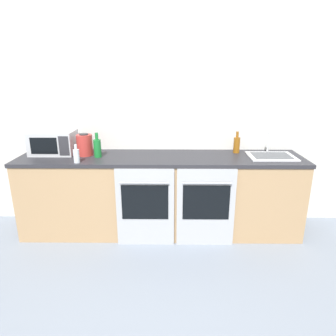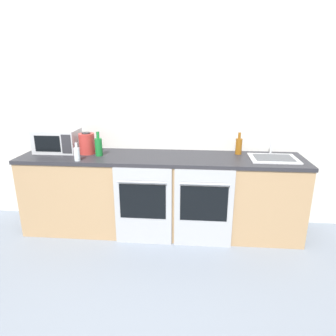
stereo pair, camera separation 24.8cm
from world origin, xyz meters
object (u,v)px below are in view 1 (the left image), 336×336
Objects in this scene: bottle_clear at (76,156)px; bottle_green at (97,148)px; bottle_amber at (237,144)px; sink at (271,156)px; oven_right at (206,207)px; kettle at (85,145)px; microwave at (53,143)px; oven_left at (145,207)px.

bottle_green is (0.17, 0.22, 0.03)m from bottle_clear.
bottle_amber is 0.50× the size of sink.
bottle_amber reaches higher than oven_right.
kettle is (-1.35, 0.38, 0.59)m from oven_right.
microwave is 1.99× the size of kettle.
microwave reaches higher than oven_left.
microwave is 2.48m from sink.
bottle_green is at bearing -14.24° from microwave.
oven_left is 3.54× the size of kettle.
kettle is 0.49× the size of sink.
bottle_green is at bearing 150.85° from oven_left.
oven_left is 1.78× the size of microwave.
bottle_green reaches higher than microwave.
kettle reaches higher than oven_left.
oven_right is at bearing -14.25° from microwave.
oven_left is at bearing -29.15° from bottle_green.
oven_right is at bearing -14.26° from bottle_green.
microwave is at bearing 135.92° from bottle_clear.
oven_left is 1.74× the size of sink.
bottle_green reaches higher than oven_right.
oven_right is 1.47m from bottle_clear.
bottle_amber is 1.60m from bottle_green.
microwave is 0.52m from bottle_clear.
bottle_clear is (-1.36, 0.08, 0.55)m from oven_right.
bottle_clear is 0.71× the size of bottle_green.
oven_right is 1.36m from bottle_green.
bottle_amber is (2.13, 0.07, -0.03)m from microwave.
bottle_amber reaches higher than oven_left.
oven_left is 3.48× the size of bottle_amber.
microwave is at bearing 157.90° from oven_left.
bottle_clear is (-0.71, 0.08, 0.55)m from oven_left.
sink is (0.75, 0.33, 0.49)m from oven_right.
kettle is at bearing 178.53° from sink.
bottle_green is at bearing -179.27° from sink.
bottle_amber is at bearing 25.90° from oven_left.
oven_right is (0.65, 0.00, 0.00)m from oven_left.
microwave is 2.13m from bottle_amber.
bottle_green reaches higher than oven_left.
bottle_green is 0.18m from kettle.
bottle_amber is 0.92× the size of bottle_green.
oven_right is at bearing 0.00° from oven_left.
bottle_green is at bearing -25.92° from kettle.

